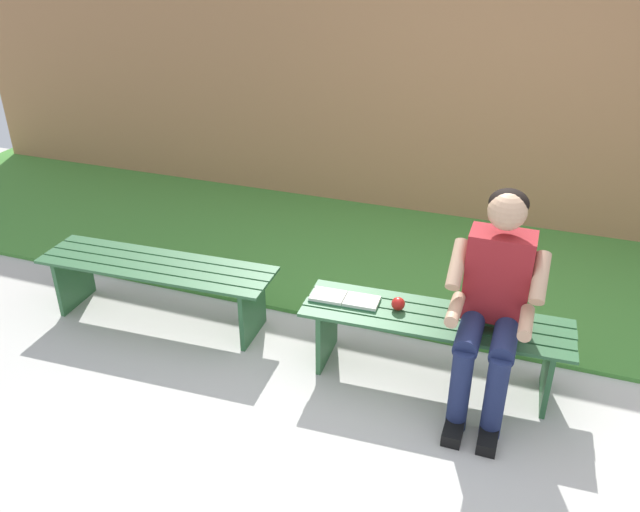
% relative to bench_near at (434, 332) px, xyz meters
% --- Properties ---
extents(ground_plane, '(10.00, 7.00, 0.04)m').
position_rel_bench_near_xyz_m(ground_plane, '(0.92, 1.00, -0.34)').
color(ground_plane, beige).
extents(grass_strip, '(9.00, 2.29, 0.03)m').
position_rel_bench_near_xyz_m(grass_strip, '(0.92, -1.50, -0.31)').
color(grass_strip, '#478C38').
rests_on(grass_strip, ground).
extents(brick_wall, '(9.50, 0.24, 2.21)m').
position_rel_bench_near_xyz_m(brick_wall, '(0.50, -2.43, 0.78)').
color(brick_wall, '#B27A51').
rests_on(brick_wall, ground).
extents(bench_near, '(1.55, 0.48, 0.43)m').
position_rel_bench_near_xyz_m(bench_near, '(0.00, 0.00, 0.00)').
color(bench_near, '#2D6038').
rests_on(bench_near, ground).
extents(bench_far, '(1.60, 0.48, 0.43)m').
position_rel_bench_near_xyz_m(bench_far, '(1.85, 0.00, 0.00)').
color(bench_far, '#2D6038').
rests_on(bench_far, ground).
extents(person_seated, '(0.50, 0.69, 1.23)m').
position_rel_bench_near_xyz_m(person_seated, '(-0.30, 0.10, 0.35)').
color(person_seated, maroon).
rests_on(person_seated, ground).
extents(apple, '(0.08, 0.08, 0.08)m').
position_rel_bench_near_xyz_m(apple, '(0.22, 0.00, 0.15)').
color(apple, red).
rests_on(apple, bench_near).
extents(book_open, '(0.42, 0.18, 0.02)m').
position_rel_bench_near_xyz_m(book_open, '(0.54, 0.01, 0.12)').
color(book_open, white).
rests_on(book_open, bench_near).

